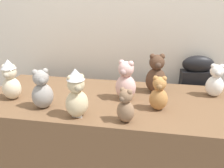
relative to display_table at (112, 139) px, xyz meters
The scene contains 12 objects.
wall_back 1.15m from the display_table, 90.00° to the left, with size 7.00×0.08×2.60m, color silver.
display_table is the anchor object (origin of this frame).
instrument_case 0.88m from the display_table, 38.52° to the left, with size 0.29×0.15×0.94m.
teddy_bear_sand 0.62m from the display_table, 118.91° to the right, with size 0.19×0.18×0.32m.
teddy_bear_caramel 0.59m from the display_table, 18.51° to the right, with size 0.12×0.11×0.24m.
teddy_bear_snow 0.92m from the display_table, 14.54° to the left, with size 0.13×0.12×0.26m.
teddy_bear_blush 0.50m from the display_table, 10.74° to the left, with size 0.18×0.17×0.30m.
teddy_bear_ash 0.69m from the display_table, 152.71° to the right, with size 0.19×0.18×0.28m.
teddy_bear_cream 0.90m from the display_table, behind, with size 0.15×0.13×0.30m.
teddy_bear_mocha 0.57m from the display_table, 66.02° to the right, with size 0.14×0.14×0.22m.
teddy_bear_cocoa 0.62m from the display_table, 32.35° to the left, with size 0.18×0.16×0.31m.
name_card_front_left 0.53m from the display_table, 117.85° to the right, with size 0.07×0.01×0.05m, color white.
Camera 1 is at (0.30, -1.38, 1.46)m, focal length 38.73 mm.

